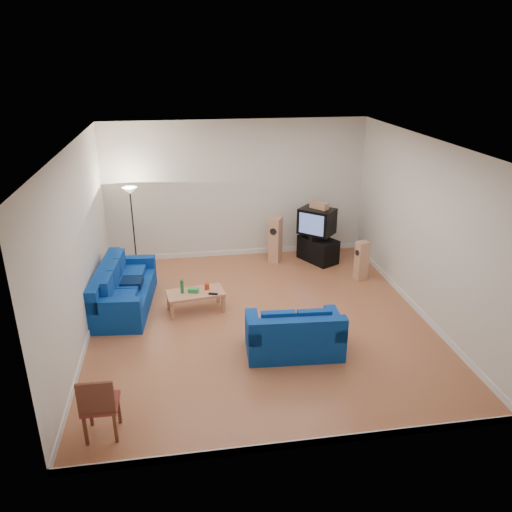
{
  "coord_description": "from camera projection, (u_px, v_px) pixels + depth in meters",
  "views": [
    {
      "loc": [
        -1.32,
        -7.92,
        4.53
      ],
      "look_at": [
        0.0,
        0.4,
        1.1
      ],
      "focal_mm": 35.0,
      "sensor_mm": 36.0,
      "label": 1
    }
  ],
  "objects": [
    {
      "name": "dining_chair",
      "position": [
        99.0,
        404.0,
        6.15
      ],
      "size": [
        0.45,
        0.45,
        0.92
      ],
      "rotation": [
        0.0,
        0.0,
        -0.02
      ],
      "color": "brown",
      "rests_on": "ground"
    },
    {
      "name": "tissue_box",
      "position": [
        193.0,
        290.0,
        9.31
      ],
      "size": [
        0.21,
        0.15,
        0.08
      ],
      "primitive_type": "cube",
      "rotation": [
        0.0,
        0.0,
        -0.26
      ],
      "color": "green",
      "rests_on": "coffee_table"
    },
    {
      "name": "television",
      "position": [
        317.0,
        221.0,
        11.42
      ],
      "size": [
        0.93,
        0.92,
        0.58
      ],
      "rotation": [
        0.0,
        0.0,
        -0.73
      ],
      "color": "black",
      "rests_on": "av_receiver"
    },
    {
      "name": "av_receiver",
      "position": [
        316.0,
        235.0,
        11.55
      ],
      "size": [
        0.45,
        0.53,
        0.11
      ],
      "primitive_type": "cube",
      "rotation": [
        0.0,
        0.0,
        -1.44
      ],
      "color": "black",
      "rests_on": "tv_stand"
    },
    {
      "name": "red_canister",
      "position": [
        207.0,
        286.0,
        9.41
      ],
      "size": [
        0.1,
        0.1,
        0.12
      ],
      "primitive_type": "cylinder",
      "rotation": [
        0.0,
        0.0,
        -0.17
      ],
      "color": "red",
      "rests_on": "coffee_table"
    },
    {
      "name": "tv_stand",
      "position": [
        318.0,
        249.0,
        11.65
      ],
      "size": [
        0.88,
        1.05,
        0.56
      ],
      "primitive_type": "cube",
      "rotation": [
        0.0,
        0.0,
        -1.08
      ],
      "color": "black",
      "rests_on": "ground"
    },
    {
      "name": "speaker_left",
      "position": [
        275.0,
        240.0,
        11.53
      ],
      "size": [
        0.37,
        0.39,
        1.06
      ],
      "rotation": [
        0.0,
        0.0,
        -0.53
      ],
      "color": "tan",
      "rests_on": "ground"
    },
    {
      "name": "centre_speaker",
      "position": [
        319.0,
        205.0,
        11.31
      ],
      "size": [
        0.4,
        0.44,
        0.15
      ],
      "primitive_type": "cube",
      "rotation": [
        0.0,
        0.0,
        -0.91
      ],
      "color": "tan",
      "rests_on": "television"
    },
    {
      "name": "remote",
      "position": [
        213.0,
        294.0,
        9.24
      ],
      "size": [
        0.18,
        0.1,
        0.02
      ],
      "primitive_type": "cube",
      "rotation": [
        0.0,
        0.0,
        -0.28
      ],
      "color": "black",
      "rests_on": "coffee_table"
    },
    {
      "name": "room",
      "position": [
        260.0,
        241.0,
        8.56
      ],
      "size": [
        6.01,
        6.51,
        3.21
      ],
      "color": "#964C2E",
      "rests_on": "ground"
    },
    {
      "name": "speaker_right",
      "position": [
        361.0,
        260.0,
        10.65
      ],
      "size": [
        0.3,
        0.26,
        0.85
      ],
      "rotation": [
        0.0,
        0.0,
        -1.29
      ],
      "color": "tan",
      "rests_on": "ground"
    },
    {
      "name": "coffee_table",
      "position": [
        195.0,
        295.0,
        9.35
      ],
      "size": [
        1.13,
        0.68,
        0.39
      ],
      "rotation": [
        0.0,
        0.0,
        0.14
      ],
      "color": "tan",
      "rests_on": "ground"
    },
    {
      "name": "bottle",
      "position": [
        182.0,
        287.0,
        9.24
      ],
      "size": [
        0.07,
        0.07,
        0.26
      ],
      "primitive_type": "cylinder",
      "rotation": [
        0.0,
        0.0,
        0.08
      ],
      "color": "#197233",
      "rests_on": "coffee_table"
    },
    {
      "name": "sofa_loveseat",
      "position": [
        294.0,
        337.0,
        8.03
      ],
      "size": [
        1.59,
        0.96,
        0.77
      ],
      "rotation": [
        0.0,
        0.0,
        -0.07
      ],
      "color": "navy",
      "rests_on": "ground"
    },
    {
      "name": "sofa_three_seat",
      "position": [
        122.0,
        292.0,
        9.5
      ],
      "size": [
        1.12,
        2.21,
        0.83
      ],
      "rotation": [
        0.0,
        0.0,
        -1.66
      ],
      "color": "navy",
      "rests_on": "ground"
    },
    {
      "name": "floor_lamp",
      "position": [
        131.0,
        202.0,
        10.68
      ],
      "size": [
        0.32,
        0.32,
        1.9
      ],
      "color": "black",
      "rests_on": "ground"
    }
  ]
}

